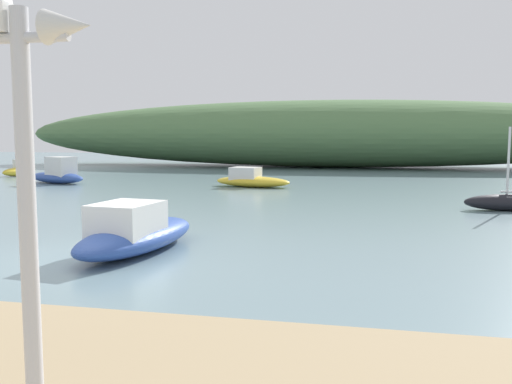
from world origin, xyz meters
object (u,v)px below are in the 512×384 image
motorboat_far_left (58,174)px  motorboat_inner_mooring (135,233)px  motorboat_outer_mooring (251,180)px  motorboat_by_sandbar (20,170)px  sailboat_centre_water (507,202)px

motorboat_far_left → motorboat_inner_mooring: bearing=-53.2°
motorboat_far_left → motorboat_inner_mooring: (11.16, -14.93, -0.06)m
motorboat_outer_mooring → motorboat_inner_mooring: motorboat_inner_mooring is taller
motorboat_by_sandbar → motorboat_outer_mooring: 15.86m
sailboat_centre_water → motorboat_outer_mooring: (-10.27, 6.38, 0.06)m
motorboat_far_left → motorboat_inner_mooring: motorboat_far_left is taller
motorboat_by_sandbar → motorboat_inner_mooring: motorboat_inner_mooring is taller
motorboat_by_sandbar → motorboat_outer_mooring: bearing=-13.9°
motorboat_far_left → motorboat_inner_mooring: size_ratio=0.94×
motorboat_far_left → sailboat_centre_water: bearing=-16.7°
motorboat_outer_mooring → motorboat_inner_mooring: 15.18m
motorboat_inner_mooring → motorboat_far_left: bearing=126.8°
motorboat_by_sandbar → sailboat_centre_water: (25.67, -10.19, -0.08)m
sailboat_centre_water → motorboat_inner_mooring: bearing=-137.0°
motorboat_by_sandbar → sailboat_centre_water: 27.62m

